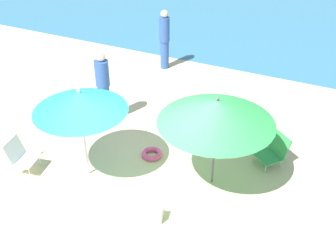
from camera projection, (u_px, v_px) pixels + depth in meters
The scene contains 10 objects.
ground_plane at pixel (150, 188), 8.03m from camera, with size 40.00×40.00×0.00m, color beige.
umbrella_teal at pixel (80, 101), 7.50m from camera, with size 1.72×1.72×1.88m.
umbrella_green at pixel (217, 112), 7.32m from camera, with size 2.10×2.10×1.86m.
beach_chair_a at pixel (207, 129), 9.15m from camera, with size 0.50×0.55×0.60m.
beach_chair_b at pixel (20, 155), 8.28m from camera, with size 0.58×0.58×0.69m.
beach_chair_c at pixel (274, 151), 8.51m from camera, with size 0.74×0.75×0.63m.
person_a at pixel (165, 39), 12.00m from camera, with size 0.29×0.29×1.72m.
person_b at pixel (103, 88), 9.55m from camera, with size 0.32×0.32×1.73m.
swim_ring at pixel (152, 154), 8.83m from camera, with size 0.44×0.44×0.11m, color #E54C7F.
beach_bag at pixel (156, 214), 7.27m from camera, with size 0.20×0.23×0.26m, color silver.
Camera 1 is at (2.91, -5.36, 5.36)m, focal length 45.36 mm.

